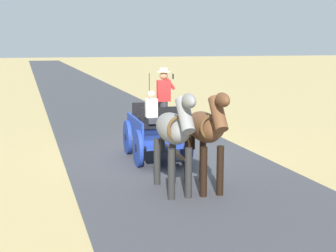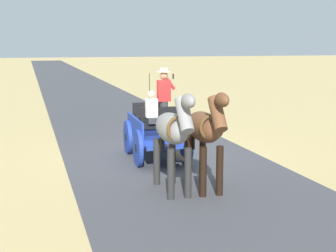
# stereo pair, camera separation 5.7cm
# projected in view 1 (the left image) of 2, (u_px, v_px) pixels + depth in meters

# --- Properties ---
(ground_plane) EXTENTS (200.00, 200.00, 0.00)m
(ground_plane) POSITION_uv_depth(u_px,v_px,m) (161.00, 156.00, 13.55)
(ground_plane) COLOR tan
(road_surface) EXTENTS (5.41, 160.00, 0.01)m
(road_surface) POSITION_uv_depth(u_px,v_px,m) (161.00, 156.00, 13.55)
(road_surface) COLOR #424247
(road_surface) RESTS_ON ground
(horse_drawn_carriage) EXTENTS (1.48, 4.51, 2.50)m
(horse_drawn_carriage) POSITION_uv_depth(u_px,v_px,m) (156.00, 130.00, 13.06)
(horse_drawn_carriage) COLOR #1E3899
(horse_drawn_carriage) RESTS_ON ground
(horse_near_side) EXTENTS (0.60, 2.13, 2.21)m
(horse_near_side) POSITION_uv_depth(u_px,v_px,m) (205.00, 130.00, 10.17)
(horse_near_side) COLOR brown
(horse_near_side) RESTS_ON ground
(horse_off_side) EXTENTS (0.56, 2.13, 2.21)m
(horse_off_side) POSITION_uv_depth(u_px,v_px,m) (174.00, 131.00, 10.00)
(horse_off_side) COLOR gray
(horse_off_side) RESTS_ON ground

